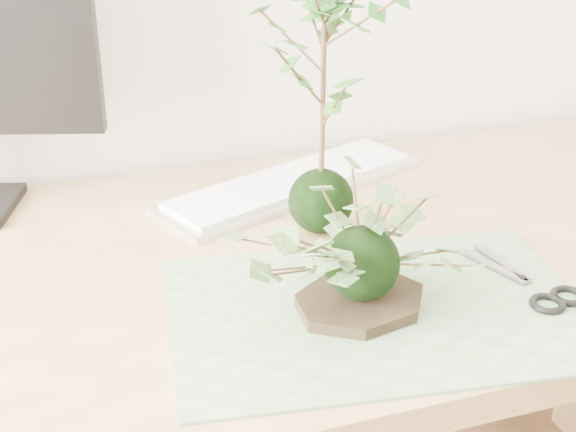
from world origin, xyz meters
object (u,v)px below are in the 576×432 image
object	(u,v)px
desk	(324,301)
keyboard	(293,183)
ivy_kokedama	(363,231)
maple_kokedama	(324,43)

from	to	relation	value
desk	keyboard	size ratio (longest dim) A/B	3.33
keyboard	desk	bearing A→B (deg)	-118.12
ivy_kokedama	maple_kokedama	world-z (taller)	maple_kokedama
desk	ivy_kokedama	xyz separation A→B (m)	(-0.02, -0.16, 0.19)
desk	maple_kokedama	bearing A→B (deg)	77.33
desk	maple_kokedama	xyz separation A→B (m)	(0.01, 0.05, 0.36)
ivy_kokedama	maple_kokedama	size ratio (longest dim) A/B	0.80
desk	maple_kokedama	distance (m)	0.36
ivy_kokedama	maple_kokedama	xyz separation A→B (m)	(0.03, 0.21, 0.16)
ivy_kokedama	maple_kokedama	distance (m)	0.27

